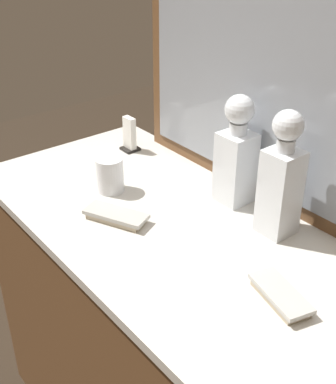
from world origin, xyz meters
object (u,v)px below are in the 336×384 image
object	(u,v)px
crystal_decanter_far_right	(281,186)
napkin_holder	(130,136)
silver_brush_far_left	(116,216)
crystal_decanter_rear	(236,160)
crystal_tumbler_far_right	(110,176)
silver_brush_far_right	(280,295)

from	to	relation	value
crystal_decanter_far_right	napkin_holder	distance (m)	0.60
napkin_holder	silver_brush_far_left	bearing A→B (deg)	-39.58
crystal_decanter_rear	crystal_tumbler_far_right	distance (m)	0.34
crystal_decanter_far_right	silver_brush_far_left	distance (m)	0.41
crystal_tumbler_far_right	silver_brush_far_right	world-z (taller)	crystal_tumbler_far_right
crystal_decanter_rear	napkin_holder	xyz separation A→B (m)	(-0.43, -0.04, -0.07)
crystal_decanter_rear	crystal_decanter_far_right	bearing A→B (deg)	-8.53
crystal_decanter_far_right	silver_brush_far_left	world-z (taller)	crystal_decanter_far_right
crystal_tumbler_far_right	napkin_holder	world-z (taller)	napkin_holder
crystal_tumbler_far_right	crystal_decanter_far_right	bearing A→B (deg)	25.95
silver_brush_far_left	napkin_holder	bearing A→B (deg)	140.42
crystal_tumbler_far_right	napkin_holder	size ratio (longest dim) A/B	0.88
crystal_decanter_far_right	silver_brush_far_right	distance (m)	0.27
silver_brush_far_right	napkin_holder	bearing A→B (deg)	167.52
crystal_decanter_far_right	crystal_decanter_rear	bearing A→B (deg)	171.47
silver_brush_far_right	napkin_holder	distance (m)	0.79
silver_brush_far_left	crystal_decanter_far_right	bearing A→B (deg)	44.75
silver_brush_far_right	silver_brush_far_left	xyz separation A→B (m)	(-0.45, -0.09, 0.00)
crystal_decanter_far_right	silver_brush_far_right	bearing A→B (deg)	-46.63
crystal_decanter_far_right	napkin_holder	world-z (taller)	crystal_decanter_far_right
silver_brush_far_right	napkin_holder	size ratio (longest dim) A/B	1.43
silver_brush_far_left	napkin_holder	xyz separation A→B (m)	(-0.32, 0.26, 0.03)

